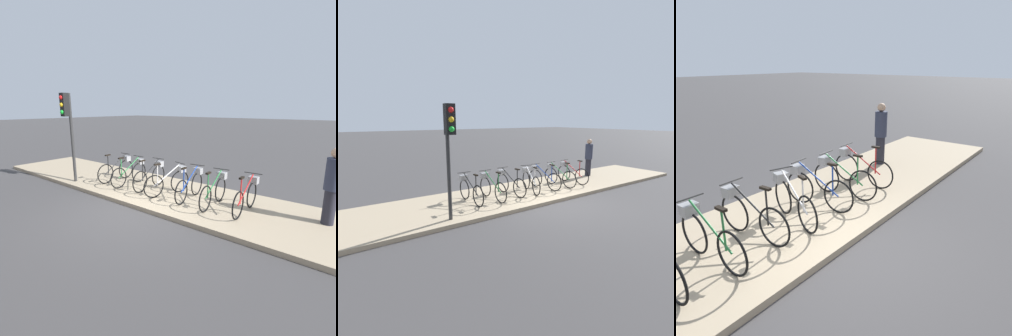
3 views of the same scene
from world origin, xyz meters
TOP-DOWN VIEW (x-y plane):
  - ground_plane at (0.00, 0.00)m, footprint 120.00×120.00m
  - sidewalk at (0.00, 1.43)m, footprint 15.60×2.87m
  - parked_bicycle_1 at (-1.60, 1.30)m, footprint 0.46×1.62m
  - parked_bicycle_2 at (-0.79, 1.41)m, footprint 0.46×1.61m
  - parked_bicycle_3 at (0.06, 1.28)m, footprint 0.61×1.56m
  - parked_bicycle_4 at (0.76, 1.36)m, footprint 0.46×1.61m
  - parked_bicycle_5 at (1.54, 1.32)m, footprint 0.46×1.61m
  - parked_bicycle_6 at (2.38, 1.40)m, footprint 0.46×1.62m
  - pedestrian at (4.08, 1.87)m, footprint 0.34×0.34m

SIDE VIEW (x-z plane):
  - ground_plane at x=0.00m, z-range 0.00..0.00m
  - sidewalk at x=0.00m, z-range 0.00..0.12m
  - parked_bicycle_1 at x=-1.60m, z-range 0.06..1.05m
  - parked_bicycle_2 at x=-0.79m, z-range 0.06..1.05m
  - parked_bicycle_3 at x=0.06m, z-range 0.06..1.05m
  - parked_bicycle_4 at x=0.76m, z-range 0.06..1.05m
  - parked_bicycle_5 at x=1.54m, z-range 0.06..1.05m
  - parked_bicycle_6 at x=2.38m, z-range 0.06..1.05m
  - pedestrian at x=4.08m, z-range 0.17..1.89m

